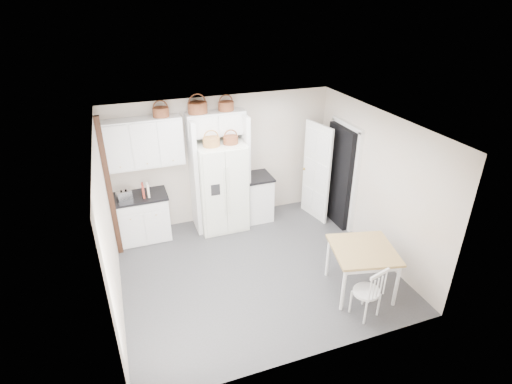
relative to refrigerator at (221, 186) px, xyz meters
name	(u,v)px	position (x,y,z in m)	size (l,w,h in m)	color
floor	(256,269)	(0.15, -1.61, -0.90)	(4.50, 4.50, 0.00)	#3B3B3B
ceiling	(256,126)	(0.15, -1.61, 1.70)	(4.50, 4.50, 0.00)	white
wall_back	(223,160)	(0.15, 0.39, 0.40)	(4.50, 4.50, 0.00)	beige
wall_left	(109,230)	(-2.10, -1.61, 0.40)	(4.00, 4.00, 0.00)	beige
wall_right	(375,183)	(2.40, -1.61, 0.40)	(4.00, 4.00, 0.00)	beige
refrigerator	(221,186)	(0.00, 0.00, 0.00)	(0.93, 0.75, 1.80)	white
base_cab_left	(143,218)	(-1.56, 0.09, -0.46)	(0.96, 0.61, 0.89)	white
base_cab_right	(257,198)	(0.79, 0.09, -0.43)	(0.53, 0.63, 0.93)	white
dining_table	(361,269)	(1.54, -2.67, -0.50)	(0.95, 0.95, 0.79)	olive
windsor_chair	(366,291)	(1.31, -3.17, -0.47)	(0.42, 0.38, 0.85)	white
counter_left	(140,196)	(-1.56, 0.09, 0.01)	(1.00, 0.65, 0.04)	black
counter_right	(257,177)	(0.79, 0.09, 0.05)	(0.57, 0.68, 0.04)	black
toaster	(124,195)	(-1.83, 0.00, 0.12)	(0.26, 0.15, 0.18)	silver
cookbook_red	(143,190)	(-1.49, 0.01, 0.16)	(0.04, 0.17, 0.26)	maroon
cookbook_cream	(148,190)	(-1.40, 0.01, 0.16)	(0.04, 0.17, 0.25)	white
basket_upper_c	(161,112)	(-0.99, 0.22, 1.53)	(0.29, 0.29, 0.17)	maroon
basket_bridge_a	(198,108)	(-0.32, 0.22, 1.55)	(0.36, 0.36, 0.20)	maroon
basket_bridge_b	(226,106)	(0.21, 0.22, 1.53)	(0.29, 0.29, 0.17)	maroon
basket_fridge_a	(211,142)	(-0.18, -0.10, 0.98)	(0.31, 0.31, 0.17)	brown
basket_fridge_b	(231,140)	(0.19, -0.10, 0.98)	(0.28, 0.28, 0.15)	maroon
upper_cabinet	(144,143)	(-1.35, 0.22, 1.00)	(1.40, 0.34, 0.90)	white
bridge_cabinet	(216,123)	(0.00, 0.22, 1.23)	(1.12, 0.34, 0.45)	white
fridge_panel_left	(194,177)	(-0.51, 0.09, 0.25)	(0.08, 0.60, 2.30)	white
fridge_panel_right	(244,170)	(0.51, 0.09, 0.25)	(0.08, 0.60, 2.30)	white
trim_post	(110,190)	(-2.05, -0.26, 0.40)	(0.09, 0.09, 2.60)	black
doorway_void	(340,176)	(2.31, -0.61, 0.13)	(0.18, 0.85, 2.05)	black
door_slab	(316,172)	(1.95, -0.28, 0.13)	(0.80, 0.04, 2.05)	white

